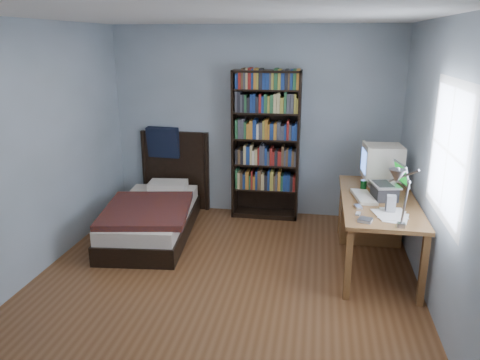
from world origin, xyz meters
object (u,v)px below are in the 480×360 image
Objects in this scene: laptop at (386,189)px; bookshelf at (266,146)px; keyboard at (364,197)px; speaker at (391,204)px; bed at (154,212)px; desk at (372,211)px; desk_lamp at (398,182)px; soda_can at (363,186)px; crt_monitor at (382,162)px.

bookshelf is at bearing 138.72° from laptop.
laptop is at bearing -6.78° from keyboard.
speaker is at bearing -68.69° from keyboard.
bookshelf reaches higher than bed.
bookshelf reaches higher than laptop.
desk_lamp is at bearing -90.87° from desk.
desk is 0.94m from speaker.
soda_can is 1.54m from bookshelf.
desk is 0.60m from keyboard.
speaker reaches higher than keyboard.
crt_monitor is at bearing 23.73° from desk.
crt_monitor is 1.67m from desk_lamp.
laptop is 1.23m from desk_lamp.
bookshelf is (-1.30, 2.37, -0.28)m from desk_lamp.
soda_can is (-0.20, -0.25, -0.21)m from crt_monitor.
desk is at bearing -156.27° from crt_monitor.
bookshelf is at bearing 124.06° from keyboard.
bed reaches higher than keyboard.
bookshelf reaches higher than desk.
desk_lamp is at bearing -94.47° from laptop.
bookshelf reaches higher than speaker.
desk_lamp is 2.71m from bookshelf.
bed is (-2.45, 0.44, -0.48)m from keyboard.
bed is at bearing 175.84° from soda_can.
laptop reaches higher than speaker.
bookshelf is (-1.38, 0.72, -0.02)m from crt_monitor.
crt_monitor is 0.89m from speaker.
soda_can is (-0.12, 1.40, -0.47)m from desk_lamp.
bookshelf reaches higher than desk_lamp.
desk_lamp is 0.89m from speaker.
crt_monitor reaches higher than desk.
desk is at bearing -29.56° from bookshelf.
desk_lamp is 1.48m from soda_can.
bookshelf is at bearing 118.71° from desk_lamp.
bed is at bearing 160.44° from keyboard.
bookshelf reaches higher than soda_can.
laptop is 1.85m from bookshelf.
keyboard is at bearing -46.50° from bookshelf.
desk_lamp reaches higher than keyboard.
desk is 1.82m from desk_lamp.
bed is at bearing -179.09° from desk.
keyboard is at bearing -93.48° from soda_can.
crt_monitor is 1.03× the size of keyboard.
soda_can is (-0.14, -0.22, 0.37)m from desk.
laptop is at bearing -50.19° from soda_can.
laptop is 0.60× the size of desk_lamp.
soda_can is at bearing -39.41° from bookshelf.
laptop is at bearing 85.53° from desk_lamp.
crt_monitor is at bearing 90.63° from laptop.
desk is at bearing 97.94° from laptop.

